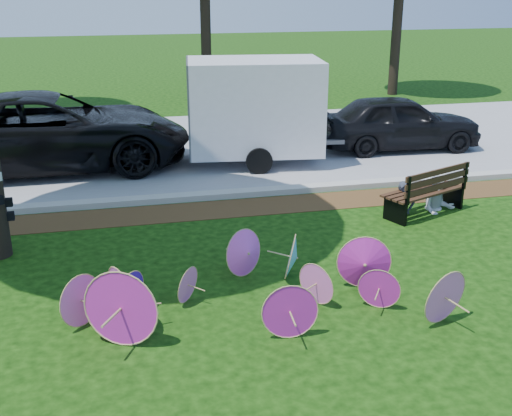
{
  "coord_description": "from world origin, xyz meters",
  "views": [
    {
      "loc": [
        -1.52,
        -6.85,
        4.17
      ],
      "look_at": [
        0.5,
        2.0,
        0.9
      ],
      "focal_mm": 45.0,
      "sensor_mm": 36.0,
      "label": 1
    }
  ],
  "objects_px": {
    "dark_pickup": "(399,122)",
    "cargo_trailer": "(255,106)",
    "parasol_pile": "(232,288)",
    "black_van": "(50,131)",
    "person_right": "(440,177)",
    "person_left": "(405,183)",
    "park_bench": "(423,190)"
  },
  "relations": [
    {
      "from": "parasol_pile",
      "to": "black_van",
      "type": "bearing_deg",
      "value": 109.82
    },
    {
      "from": "black_van",
      "to": "dark_pickup",
      "type": "xyz_separation_m",
      "value": [
        8.51,
        -0.1,
        -0.18
      ]
    },
    {
      "from": "park_bench",
      "to": "person_right",
      "type": "distance_m",
      "value": 0.41
    },
    {
      "from": "dark_pickup",
      "to": "person_left",
      "type": "distance_m",
      "value": 4.88
    },
    {
      "from": "cargo_trailer",
      "to": "park_bench",
      "type": "xyz_separation_m",
      "value": [
        2.28,
        -4.11,
        -0.9
      ]
    },
    {
      "from": "dark_pickup",
      "to": "cargo_trailer",
      "type": "height_order",
      "value": "cargo_trailer"
    },
    {
      "from": "dark_pickup",
      "to": "person_right",
      "type": "height_order",
      "value": "dark_pickup"
    },
    {
      "from": "parasol_pile",
      "to": "person_left",
      "type": "bearing_deg",
      "value": 38.15
    },
    {
      "from": "cargo_trailer",
      "to": "person_right",
      "type": "relative_size",
      "value": 2.28
    },
    {
      "from": "person_right",
      "to": "parasol_pile",
      "type": "bearing_deg",
      "value": -136.15
    },
    {
      "from": "dark_pickup",
      "to": "cargo_trailer",
      "type": "relative_size",
      "value": 1.35
    },
    {
      "from": "park_bench",
      "to": "person_left",
      "type": "xyz_separation_m",
      "value": [
        -0.35,
        0.05,
        0.14
      ]
    },
    {
      "from": "parasol_pile",
      "to": "park_bench",
      "type": "bearing_deg",
      "value": 35.3
    },
    {
      "from": "cargo_trailer",
      "to": "dark_pickup",
      "type": "bearing_deg",
      "value": 13.15
    },
    {
      "from": "cargo_trailer",
      "to": "person_right",
      "type": "bearing_deg",
      "value": -50.17
    },
    {
      "from": "parasol_pile",
      "to": "cargo_trailer",
      "type": "relative_size",
      "value": 1.71
    },
    {
      "from": "person_left",
      "to": "parasol_pile",
      "type": "bearing_deg",
      "value": -137.6
    },
    {
      "from": "dark_pickup",
      "to": "person_left",
      "type": "xyz_separation_m",
      "value": [
        -1.92,
        -4.49,
        -0.1
      ]
    },
    {
      "from": "park_bench",
      "to": "person_left",
      "type": "relative_size",
      "value": 1.48
    },
    {
      "from": "dark_pickup",
      "to": "cargo_trailer",
      "type": "bearing_deg",
      "value": 99.16
    },
    {
      "from": "black_van",
      "to": "dark_pickup",
      "type": "distance_m",
      "value": 8.51
    },
    {
      "from": "parasol_pile",
      "to": "person_left",
      "type": "xyz_separation_m",
      "value": [
        3.84,
        3.02,
        0.22
      ]
    },
    {
      "from": "parasol_pile",
      "to": "cargo_trailer",
      "type": "height_order",
      "value": "cargo_trailer"
    },
    {
      "from": "cargo_trailer",
      "to": "parasol_pile",
      "type": "bearing_deg",
      "value": -98.19
    },
    {
      "from": "parasol_pile",
      "to": "person_right",
      "type": "bearing_deg",
      "value": 33.6
    },
    {
      "from": "black_van",
      "to": "dark_pickup",
      "type": "relative_size",
      "value": 1.53
    },
    {
      "from": "dark_pickup",
      "to": "person_left",
      "type": "bearing_deg",
      "value": 159.7
    },
    {
      "from": "cargo_trailer",
      "to": "park_bench",
      "type": "relative_size",
      "value": 1.73
    },
    {
      "from": "cargo_trailer",
      "to": "person_right",
      "type": "distance_m",
      "value": 4.89
    },
    {
      "from": "black_van",
      "to": "person_right",
      "type": "xyz_separation_m",
      "value": [
        7.29,
        -4.59,
        -0.21
      ]
    },
    {
      "from": "dark_pickup",
      "to": "cargo_trailer",
      "type": "xyz_separation_m",
      "value": [
        -3.86,
        -0.42,
        0.66
      ]
    },
    {
      "from": "park_bench",
      "to": "person_left",
      "type": "bearing_deg",
      "value": 149.22
    }
  ]
}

